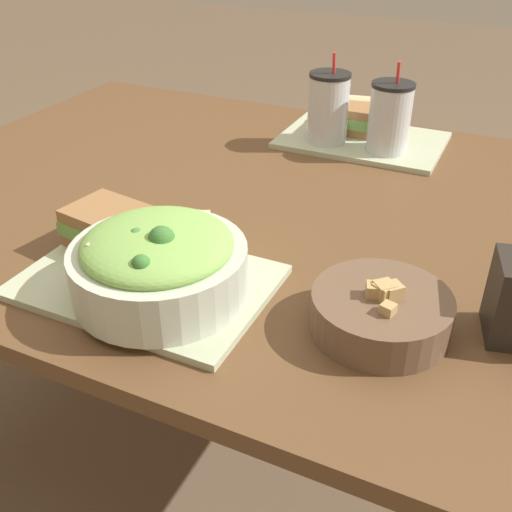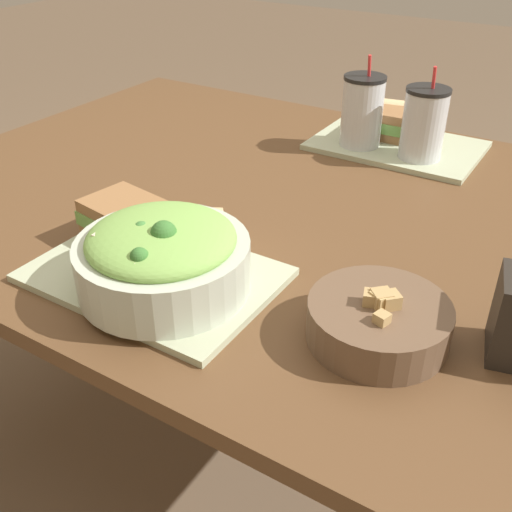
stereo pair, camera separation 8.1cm
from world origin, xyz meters
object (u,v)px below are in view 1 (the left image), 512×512
(sandwich_near, at_px, (109,226))
(drink_cup_red, at_px, (389,120))
(baguette_far, at_px, (355,110))
(drink_cup_dark, at_px, (328,110))
(baguette_near, at_px, (178,233))
(salad_bowl, at_px, (159,262))
(soup_bowl, at_px, (381,311))
(sandwich_far, at_px, (352,118))

(sandwich_near, distance_m, drink_cup_red, 0.67)
(sandwich_near, height_order, baguette_far, baguette_far)
(drink_cup_dark, bearing_deg, baguette_near, -95.09)
(baguette_near, bearing_deg, baguette_far, -35.02)
(salad_bowl, distance_m, soup_bowl, 0.32)
(baguette_far, bearing_deg, sandwich_near, 156.10)
(salad_bowl, bearing_deg, drink_cup_red, 77.31)
(drink_cup_dark, bearing_deg, drink_cup_red, -0.00)
(baguette_near, xyz_separation_m, drink_cup_dark, (0.05, 0.57, 0.04))
(salad_bowl, xyz_separation_m, soup_bowl, (0.31, 0.07, -0.03))
(baguette_near, bearing_deg, drink_cup_dark, -34.23)
(salad_bowl, xyz_separation_m, baguette_near, (-0.04, 0.11, -0.02))
(sandwich_far, bearing_deg, soup_bowl, -70.30)
(baguette_near, height_order, baguette_far, same)
(sandwich_near, xyz_separation_m, baguette_near, (0.12, 0.03, 0.00))
(soup_bowl, xyz_separation_m, drink_cup_dark, (-0.29, 0.61, 0.05))
(sandwich_near, relative_size, drink_cup_red, 0.73)
(sandwich_near, height_order, drink_cup_dark, drink_cup_dark)
(baguette_far, distance_m, drink_cup_dark, 0.15)
(salad_bowl, relative_size, drink_cup_red, 1.28)
(drink_cup_red, bearing_deg, sandwich_near, -117.37)
(drink_cup_red, bearing_deg, baguette_far, 129.66)
(salad_bowl, xyz_separation_m, baguette_far, (0.04, 0.82, -0.02))
(sandwich_near, bearing_deg, drink_cup_dark, 83.38)
(sandwich_far, xyz_separation_m, baguette_far, (-0.01, 0.05, 0.00))
(sandwich_near, distance_m, drink_cup_dark, 0.62)
(soup_bowl, xyz_separation_m, drink_cup_red, (-0.15, 0.61, 0.05))
(sandwich_near, xyz_separation_m, sandwich_far, (0.20, 0.68, 0.00))
(drink_cup_red, bearing_deg, drink_cup_dark, 180.00)
(salad_bowl, relative_size, sandwich_near, 1.76)
(sandwich_far, distance_m, baguette_far, 0.05)
(salad_bowl, bearing_deg, soup_bowl, 12.60)
(salad_bowl, bearing_deg, sandwich_far, 86.73)
(baguette_far, relative_size, drink_cup_red, 0.51)
(sandwich_far, bearing_deg, salad_bowl, -94.05)
(soup_bowl, relative_size, drink_cup_red, 0.96)
(baguette_near, relative_size, drink_cup_dark, 0.65)
(sandwich_near, bearing_deg, soup_bowl, 6.90)
(baguette_near, height_order, drink_cup_dark, drink_cup_dark)
(baguette_near, distance_m, sandwich_far, 0.66)
(soup_bowl, height_order, drink_cup_red, drink_cup_red)
(baguette_far, distance_m, drink_cup_red, 0.19)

